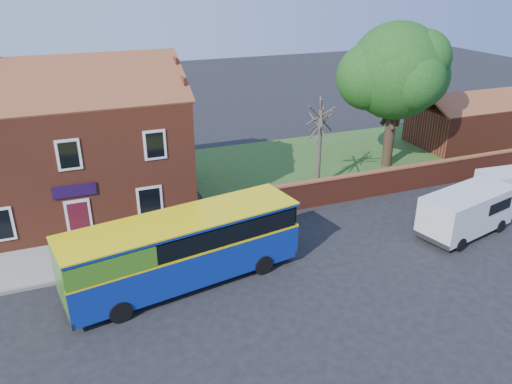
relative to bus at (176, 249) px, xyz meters
name	(u,v)px	position (x,y,z in m)	size (l,w,h in m)	color
ground	(269,294)	(3.35, -2.10, -1.75)	(120.00, 120.00, 0.00)	black
pavement	(85,257)	(-3.65, 3.65, -1.69)	(18.00, 3.50, 0.12)	gray
kerb	(88,277)	(-3.65, 1.90, -1.68)	(18.00, 0.15, 0.14)	slate
grass_strip	(365,157)	(16.35, 10.90, -1.73)	(26.00, 12.00, 0.04)	#426B28
shop_building	(68,152)	(-3.67, 9.40, 1.66)	(12.30, 8.13, 10.50)	brown
boundary_wall	(420,176)	(16.35, 4.90, -0.94)	(22.00, 0.38, 1.60)	maroon
outbuilding	(467,123)	(25.35, 10.90, -0.14)	(8.20, 5.06, 4.17)	maroon
bus	(176,249)	(0.00, 0.00, 0.00)	(10.41, 4.29, 3.08)	navy
van_near	(467,210)	(14.71, -0.80, -0.46)	(5.61, 3.28, 2.31)	silver
large_tree	(396,74)	(16.87, 9.13, 4.55)	(7.89, 6.24, 9.62)	black
bare_tree	(319,145)	(10.51, 7.27, 1.02)	(2.02, 2.41, 5.40)	#4C4238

